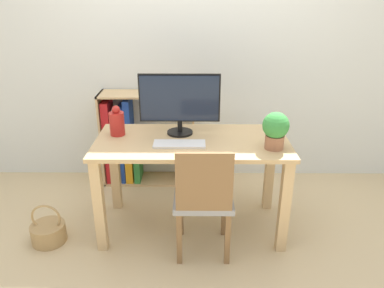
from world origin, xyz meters
The scene contains 10 objects.
ground_plane centered at (0.00, 0.00, 0.00)m, with size 10.00×10.00×0.00m, color #CCB284.
wall_back centered at (0.00, 0.94, 1.30)m, with size 8.00×0.05×2.60m.
desk centered at (0.00, 0.00, 0.60)m, with size 1.39×0.67×0.74m.
monitor centered at (-0.09, 0.13, 0.99)m, with size 0.59×0.19×0.45m.
keyboard centered at (-0.09, -0.10, 0.75)m, with size 0.36×0.14×0.02m.
vase centered at (-0.55, 0.10, 0.84)m, with size 0.11×0.11×0.23m.
potted_plant centered at (0.56, -0.15, 0.88)m, with size 0.18×0.18×0.26m.
chair centered at (0.08, -0.33, 0.46)m, with size 0.40×0.40×0.84m.
bookshelf centered at (-0.57, 0.76, 0.41)m, with size 0.86×0.28×0.88m.
basket centered at (-1.06, -0.20, 0.08)m, with size 0.25×0.25×0.31m.
Camera 1 is at (0.02, -2.49, 1.76)m, focal length 35.00 mm.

